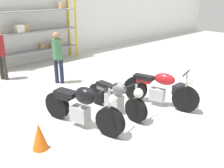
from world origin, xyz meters
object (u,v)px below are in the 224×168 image
(shelving_rack, at_px, (39,31))
(person_browsing, at_px, (58,54))
(motorcycle_red, at_px, (159,89))
(toolbox, at_px, (179,89))
(traffic_cone, at_px, (39,136))
(motorcycle_grey, at_px, (116,97))
(person_near_rack, at_px, (0,50))
(motorcycle_black, at_px, (82,107))

(shelving_rack, bearing_deg, person_browsing, -107.45)
(shelving_rack, bearing_deg, motorcycle_red, -89.04)
(person_browsing, xyz_separation_m, toolbox, (2.10, -3.30, -0.87))
(person_browsing, height_order, traffic_cone, person_browsing)
(motorcycle_grey, height_order, motorcycle_red, motorcycle_red)
(traffic_cone, bearing_deg, motorcycle_red, -6.85)
(motorcycle_grey, bearing_deg, shelving_rack, 169.95)
(traffic_cone, bearing_deg, shelving_rack, 60.80)
(motorcycle_grey, relative_size, person_near_rack, 1.13)
(motorcycle_grey, xyz_separation_m, person_browsing, (0.15, 2.86, 0.60))
(motorcycle_grey, xyz_separation_m, motorcycle_red, (1.12, -0.51, 0.07))
(motorcycle_grey, distance_m, traffic_cone, 2.19)
(shelving_rack, height_order, traffic_cone, shelving_rack)
(person_browsing, distance_m, traffic_cone, 3.85)
(traffic_cone, bearing_deg, motorcycle_grey, 2.85)
(toolbox, bearing_deg, person_browsing, 122.49)
(traffic_cone, bearing_deg, motorcycle_black, 6.54)
(motorcycle_black, distance_m, toolbox, 3.35)
(motorcycle_black, bearing_deg, traffic_cone, -96.94)
(shelving_rack, xyz_separation_m, traffic_cone, (-3.20, -5.73, -1.07))
(person_browsing, distance_m, toolbox, 4.01)
(person_near_rack, bearing_deg, motorcycle_black, 65.77)
(motorcycle_grey, bearing_deg, toolbox, 79.12)
(motorcycle_grey, relative_size, toolbox, 4.48)
(person_browsing, bearing_deg, motorcycle_black, 27.86)
(toolbox, bearing_deg, motorcycle_grey, 168.92)
(shelving_rack, height_order, motorcycle_black, shelving_rack)
(motorcycle_grey, bearing_deg, person_near_rack, -166.63)
(motorcycle_red, relative_size, person_near_rack, 1.18)
(motorcycle_black, relative_size, person_near_rack, 1.24)
(person_browsing, xyz_separation_m, person_near_rack, (-1.21, 1.66, 0.03))
(motorcycle_black, height_order, traffic_cone, motorcycle_black)
(motorcycle_red, distance_m, traffic_cone, 3.33)
(shelving_rack, relative_size, motorcycle_grey, 1.76)
(motorcycle_black, xyz_separation_m, motorcycle_red, (2.17, -0.53, -0.02))
(motorcycle_red, xyz_separation_m, person_browsing, (-0.97, 3.37, 0.54))
(toolbox, bearing_deg, motorcycle_black, 172.06)
(motorcycle_black, bearing_deg, motorcycle_grey, 75.39)
(person_near_rack, bearing_deg, motorcycle_grey, 78.92)
(motorcycle_red, relative_size, person_browsing, 1.20)
(shelving_rack, distance_m, motorcycle_black, 6.03)
(person_near_rack, bearing_deg, person_browsing, 101.76)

